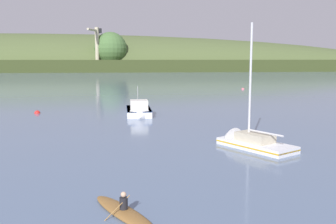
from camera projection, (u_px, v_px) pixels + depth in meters
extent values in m
cube|color=#35401E|center=(120.00, 65.00, 187.75)|extent=(535.82, 93.70, 5.36)
ellipsoid|color=#4C5B33|center=(20.00, 70.00, 199.27)|extent=(430.66, 98.01, 37.17)
sphere|color=#476B38|center=(111.00, 48.00, 178.17)|extent=(15.00, 15.00, 15.00)
cube|color=#4C4C51|center=(98.00, 70.00, 174.18)|extent=(4.71, 4.71, 2.00)
cylinder|color=#BCB293|center=(97.00, 47.00, 172.82)|extent=(1.77, 1.77, 17.75)
cylinder|color=#BCB293|center=(93.00, 30.00, 167.68)|extent=(3.45, 10.57, 0.98)
cube|color=#333338|center=(98.00, 31.00, 173.65)|extent=(2.82, 2.24, 2.13)
cube|color=white|center=(256.00, 148.00, 25.99)|extent=(4.90, 5.65, 0.79)
cone|color=white|center=(227.00, 141.00, 28.12)|extent=(2.50, 2.32, 2.11)
cube|color=gold|center=(256.00, 145.00, 25.97)|extent=(4.92, 5.66, 0.09)
cube|color=#BCB299|center=(255.00, 137.00, 26.00)|extent=(2.62, 2.83, 0.58)
cylinder|color=silver|center=(250.00, 83.00, 25.93)|extent=(0.15, 0.15, 7.91)
cylinder|color=silver|center=(265.00, 133.00, 25.25)|extent=(1.73, 2.37, 0.12)
cube|color=white|center=(139.00, 113.00, 41.56)|extent=(3.03, 5.95, 1.06)
cone|color=white|center=(140.00, 117.00, 38.73)|extent=(2.33, 1.10, 2.25)
cube|color=navy|center=(139.00, 109.00, 41.49)|extent=(3.08, 5.95, 0.08)
cube|color=silver|center=(139.00, 105.00, 40.16)|extent=(1.96, 1.95, 1.02)
cube|color=#192833|center=(139.00, 104.00, 39.32)|extent=(1.60, 0.20, 0.57)
cylinder|color=#B2B2B7|center=(138.00, 96.00, 43.34)|extent=(0.06, 0.06, 2.23)
ellipsoid|color=brown|center=(124.00, 213.00, 15.00)|extent=(3.20, 4.10, 0.30)
cylinder|color=black|center=(124.00, 204.00, 14.95)|extent=(0.44, 0.44, 0.55)
sphere|color=tan|center=(124.00, 195.00, 14.90)|extent=(0.22, 0.22, 0.22)
cylinder|color=olive|center=(116.00, 209.00, 14.65)|extent=(1.05, 0.74, 0.89)
sphere|color=#E06675|center=(243.00, 89.00, 75.66)|extent=(0.57, 0.57, 0.57)
cylinder|color=black|center=(243.00, 88.00, 75.61)|extent=(0.04, 0.04, 0.08)
sphere|color=red|center=(37.00, 113.00, 42.64)|extent=(0.64, 0.64, 0.64)
cylinder|color=black|center=(37.00, 110.00, 42.59)|extent=(0.04, 0.04, 0.08)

